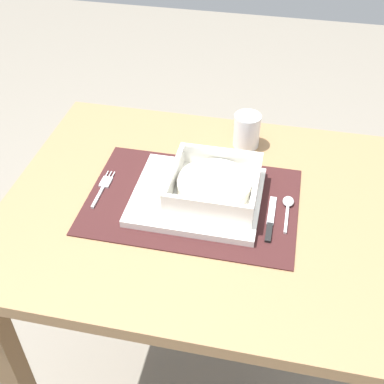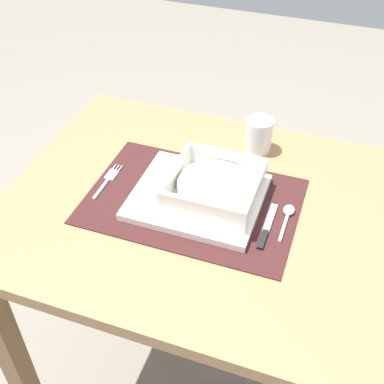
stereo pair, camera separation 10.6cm
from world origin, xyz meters
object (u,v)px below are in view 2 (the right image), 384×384
Objects in this scene: fork at (109,179)px; butter_knife at (267,228)px; spoon at (288,214)px; dining_table at (202,244)px; porridge_bowl at (214,188)px; drinking_glass at (259,137)px.

butter_knife reaches higher than fork.
dining_table is at bearing -172.95° from spoon.
dining_table is 4.66× the size of porridge_bowl.
porridge_bowl is 1.68× the size of spoon.
dining_table is at bearing -104.66° from drinking_glass.
butter_knife is at bearing -19.63° from porridge_bowl.
spoon is (0.16, 0.01, -0.03)m from porridge_bowl.
drinking_glass is at bearing 75.34° from dining_table.
dining_table is 7.84× the size of spoon.
porridge_bowl is 0.14m from butter_knife.
spoon is 1.31× the size of drinking_glass.
butter_knife reaches higher than dining_table.
spoon reaches higher than dining_table.
butter_knife is (0.13, -0.05, -0.03)m from porridge_bowl.
porridge_bowl reaches higher than fork.
porridge_bowl is 0.22m from drinking_glass.
drinking_glass reaches higher than porridge_bowl.
spoon is 0.06m from butter_knife.
porridge_bowl is 1.47× the size of fork.
porridge_bowl is at bearing 158.07° from butter_knife.
drinking_glass is at bearing 118.84° from spoon.
drinking_glass is (0.06, 0.23, 0.16)m from dining_table.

